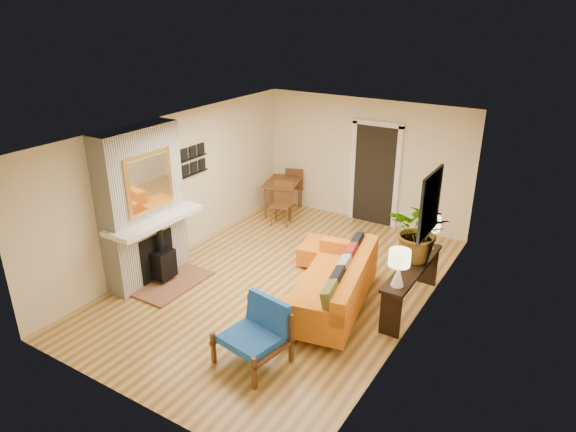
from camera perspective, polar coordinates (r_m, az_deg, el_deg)
name	(u,v)px	position (r m, az deg, el deg)	size (l,w,h in m)	color
room_shell	(381,177)	(10.10, 10.26, 4.32)	(6.50, 6.50, 6.50)	tan
fireplace	(144,210)	(8.64, -15.66, 0.63)	(1.09, 1.68, 2.60)	white
sofa	(337,286)	(7.87, 5.48, -7.74)	(1.40, 2.40, 0.89)	silver
ottoman	(323,252)	(9.24, 3.88, -4.01)	(0.87, 0.87, 0.38)	silver
blue_chair	(258,329)	(6.81, -3.35, -12.46)	(0.91, 0.90, 0.83)	brown
dining_table	(286,188)	(11.26, -0.24, 3.14)	(1.03, 1.72, 0.90)	brown
console_table	(412,274)	(7.99, 13.65, -6.32)	(0.34, 1.85, 0.72)	black
lamp_near	(399,264)	(7.19, 12.23, -5.22)	(0.30, 0.30, 0.54)	white
lamp_far	(430,229)	(8.39, 15.52, -1.36)	(0.30, 0.30, 0.54)	white
houseplant	(420,231)	(7.89, 14.50, -1.62)	(0.88, 0.76, 0.97)	#1E5919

